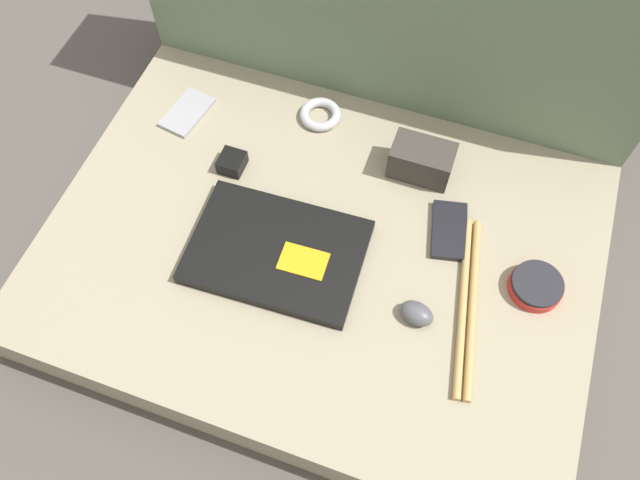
# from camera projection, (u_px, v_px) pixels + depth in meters

# --- Properties ---
(ground_plane) EXTENTS (8.00, 8.00, 0.00)m
(ground_plane) POSITION_uv_depth(u_px,v_px,m) (320.00, 272.00, 1.33)
(ground_plane) COLOR #4C4742
(couch_seat) EXTENTS (1.07, 0.77, 0.12)m
(couch_seat) POSITION_uv_depth(u_px,v_px,m) (320.00, 259.00, 1.27)
(couch_seat) COLOR gray
(couch_seat) RESTS_ON ground_plane
(couch_backrest) EXTENTS (1.07, 0.20, 0.51)m
(couch_backrest) POSITION_uv_depth(u_px,v_px,m) (396.00, 25.00, 1.33)
(couch_backrest) COLOR #60755B
(couch_backrest) RESTS_ON ground_plane
(laptop) EXTENTS (0.34, 0.24, 0.03)m
(laptop) POSITION_uv_depth(u_px,v_px,m) (277.00, 251.00, 1.20)
(laptop) COLOR black
(laptop) RESTS_ON couch_seat
(computer_mouse) EXTENTS (0.07, 0.06, 0.03)m
(computer_mouse) POSITION_uv_depth(u_px,v_px,m) (417.00, 313.00, 1.13)
(computer_mouse) COLOR #4C4C51
(computer_mouse) RESTS_ON couch_seat
(speaker_puck) EXTENTS (0.10, 0.10, 0.03)m
(speaker_puck) POSITION_uv_depth(u_px,v_px,m) (536.00, 286.00, 1.16)
(speaker_puck) COLOR red
(speaker_puck) RESTS_ON couch_seat
(phone_silver) EXTENTS (0.09, 0.14, 0.01)m
(phone_silver) POSITION_uv_depth(u_px,v_px,m) (449.00, 230.00, 1.23)
(phone_silver) COLOR black
(phone_silver) RESTS_ON couch_seat
(phone_black) EXTENTS (0.09, 0.13, 0.01)m
(phone_black) POSITION_uv_depth(u_px,v_px,m) (187.00, 112.00, 1.38)
(phone_black) COLOR #99999E
(phone_black) RESTS_ON couch_seat
(camera_pouch) EXTENTS (0.13, 0.08, 0.07)m
(camera_pouch) POSITION_uv_depth(u_px,v_px,m) (422.00, 160.00, 1.27)
(camera_pouch) COLOR #38332D
(camera_pouch) RESTS_ON couch_seat
(charger_brick) EXTENTS (0.05, 0.05, 0.03)m
(charger_brick) POSITION_uv_depth(u_px,v_px,m) (232.00, 162.00, 1.30)
(charger_brick) COLOR black
(charger_brick) RESTS_ON couch_seat
(cable_coil) EXTENTS (0.09, 0.09, 0.02)m
(cable_coil) POSITION_uv_depth(u_px,v_px,m) (320.00, 114.00, 1.37)
(cable_coil) COLOR #B2B2B7
(cable_coil) RESTS_ON couch_seat
(drumstick_pair) EXTENTS (0.09, 0.36, 0.01)m
(drumstick_pair) POSITION_uv_depth(u_px,v_px,m) (468.00, 305.00, 1.15)
(drumstick_pair) COLOR tan
(drumstick_pair) RESTS_ON couch_seat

